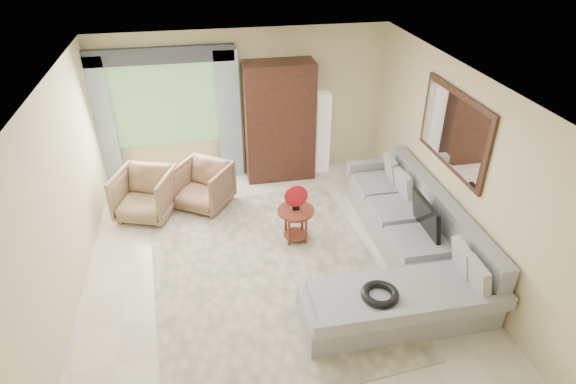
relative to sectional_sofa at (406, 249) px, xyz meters
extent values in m
plane|color=silver|center=(-1.78, 0.18, -0.28)|extent=(6.00, 6.00, 0.00)
cube|color=beige|center=(-1.87, 0.22, -0.27)|extent=(3.34, 4.25, 0.02)
cube|color=#9FA3A7|center=(0.22, 0.68, -0.08)|extent=(0.90, 2.40, 0.40)
cube|color=#9FA3A7|center=(-0.48, -0.92, -0.08)|extent=(2.30, 0.80, 0.40)
cube|color=#9FA3A7|center=(0.57, 0.28, 0.37)|extent=(0.20, 3.20, 0.50)
cube|color=#9FA3A7|center=(0.22, 1.96, 0.23)|extent=(0.90, 0.16, 0.22)
cube|color=#9FA3A7|center=(-0.48, -1.37, 0.21)|extent=(2.30, 0.10, 0.18)
cube|color=black|center=(0.27, 0.11, 0.44)|extent=(0.14, 0.74, 0.48)
torus|color=black|center=(-0.78, -1.03, 0.26)|extent=(0.43, 0.43, 0.09)
cylinder|color=#4C1B14|center=(-1.35, 0.86, 0.24)|extent=(0.54, 0.54, 0.04)
cylinder|color=#4C1B14|center=(-1.35, 0.86, -0.04)|extent=(0.35, 0.35, 0.48)
cylinder|color=#B0111C|center=(-1.35, 0.86, 0.48)|extent=(0.34, 0.03, 0.34)
imported|color=olive|center=(-3.55, 1.97, 0.10)|extent=(1.06, 1.08, 0.77)
imported|color=brown|center=(-2.64, 2.10, 0.09)|extent=(1.11, 1.12, 0.74)
imported|color=#999999|center=(-3.80, 2.67, -0.02)|extent=(0.49, 0.43, 0.53)
cube|color=black|center=(-1.23, 2.90, 0.77)|extent=(1.20, 0.55, 2.10)
cube|color=silver|center=(-0.43, 2.96, 0.47)|extent=(0.24, 0.24, 1.50)
cube|color=#669E59|center=(-3.13, 3.15, 1.12)|extent=(1.80, 0.04, 1.40)
cube|color=#9EB7CC|center=(-4.18, 3.06, 0.87)|extent=(0.40, 0.08, 2.30)
cube|color=#9EB7CC|center=(-2.08, 3.06, 0.87)|extent=(0.40, 0.08, 2.30)
cube|color=#1E232D|center=(-3.13, 3.08, 1.97)|extent=(2.40, 0.12, 0.26)
cube|color=black|center=(0.69, 0.53, 1.47)|extent=(0.04, 1.70, 1.05)
cube|color=white|center=(0.66, 0.53, 1.47)|extent=(0.02, 1.54, 0.90)
camera|label=1|loc=(-2.56, -4.80, 4.00)|focal=30.00mm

